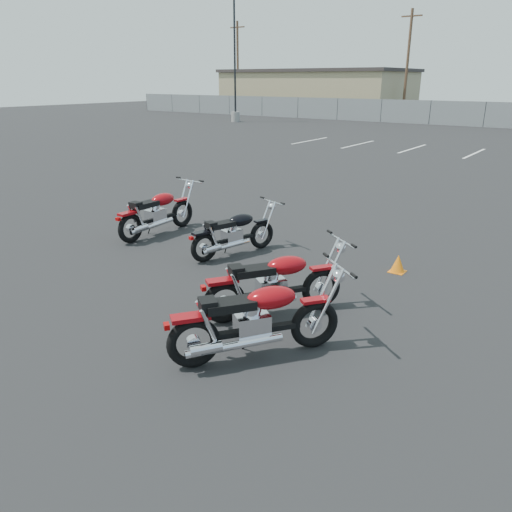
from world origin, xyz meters
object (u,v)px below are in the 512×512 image
Objects in this scene: motorcycle_second_black at (234,233)px; motorcycle_rear_red at (256,320)px; motorcycle_front_red at (157,213)px; motorcycle_third_red at (274,284)px.

motorcycle_second_black is 0.95× the size of motorcycle_rear_red.
motorcycle_front_red is 1.13× the size of motorcycle_second_black.
motorcycle_rear_red reaches higher than motorcycle_third_red.
motorcycle_third_red is at bearing -22.96° from motorcycle_front_red.
motorcycle_third_red is at bearing 113.22° from motorcycle_rear_red.
motorcycle_second_black is at bearing -2.33° from motorcycle_front_red.
motorcycle_rear_red is at bearing -66.78° from motorcycle_third_red.
motorcycle_front_red is at bearing 177.67° from motorcycle_second_black.
motorcycle_third_red is 0.98× the size of motorcycle_rear_red.
motorcycle_rear_red reaches higher than motorcycle_front_red.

